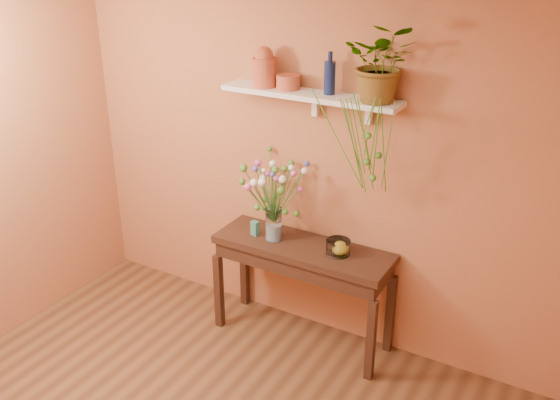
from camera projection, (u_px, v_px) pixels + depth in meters
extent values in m
plane|color=silver|center=(83.00, 1.00, 2.40)|extent=(4.00, 4.00, 0.00)
cube|color=#A95B40|center=(310.00, 166.00, 4.53)|extent=(4.00, 0.04, 2.70)
cube|color=#3B1F16|center=(303.00, 248.00, 4.54)|extent=(1.35, 0.43, 0.06)
cube|color=#3B1F16|center=(303.00, 259.00, 4.58)|extent=(1.30, 0.40, 0.12)
cube|color=#3B1F16|center=(219.00, 291.00, 4.87)|extent=(0.06, 0.06, 0.65)
cube|color=#3B1F16|center=(371.00, 341.00, 4.29)|extent=(0.06, 0.06, 0.65)
cube|color=#3B1F16|center=(245.00, 270.00, 5.17)|extent=(0.06, 0.06, 0.65)
cube|color=#3B1F16|center=(390.00, 314.00, 4.59)|extent=(0.06, 0.06, 0.65)
cube|color=white|center=(310.00, 95.00, 4.18)|extent=(1.30, 0.24, 0.04)
cube|color=white|center=(316.00, 105.00, 4.29)|extent=(0.04, 0.05, 0.15)
cube|color=white|center=(369.00, 113.00, 4.11)|extent=(0.04, 0.05, 0.15)
cylinder|color=#B7492F|center=(264.00, 73.00, 4.28)|extent=(0.21, 0.21, 0.20)
sphere|color=#B7492F|center=(264.00, 56.00, 4.24)|extent=(0.13, 0.13, 0.13)
cylinder|color=#B7492F|center=(288.00, 82.00, 4.24)|extent=(0.21, 0.21, 0.10)
cylinder|color=#0F1C45|center=(330.00, 78.00, 4.09)|extent=(0.10, 0.10, 0.22)
cylinder|color=#0F1C45|center=(330.00, 56.00, 4.03)|extent=(0.04, 0.04, 0.07)
imported|color=#478128|center=(382.00, 63.00, 3.85)|extent=(0.53, 0.48, 0.50)
cylinder|color=#478128|center=(388.00, 146.00, 3.83)|extent=(0.10, 0.14, 0.61)
cylinder|color=#33891C|center=(366.00, 146.00, 3.91)|extent=(0.06, 0.23, 0.67)
cylinder|color=#33891C|center=(374.00, 136.00, 3.86)|extent=(0.10, 0.12, 0.51)
cylinder|color=#478128|center=(358.00, 137.00, 3.90)|extent=(0.07, 0.17, 0.54)
cylinder|color=#33891C|center=(363.00, 131.00, 3.96)|extent=(0.13, 0.08, 0.51)
cylinder|color=#33891C|center=(375.00, 149.00, 3.87)|extent=(0.16, 0.38, 0.67)
cylinder|color=#478128|center=(369.00, 119.00, 3.85)|extent=(0.11, 0.07, 0.31)
cylinder|color=#33891C|center=(337.00, 139.00, 4.03)|extent=(0.36, 0.09, 0.66)
cylinder|color=#33891C|center=(384.00, 152.00, 3.83)|extent=(0.07, 0.36, 0.68)
cylinder|color=#478128|center=(369.00, 131.00, 3.84)|extent=(0.14, 0.22, 0.44)
cylinder|color=#33891C|center=(354.00, 148.00, 3.89)|extent=(0.03, 0.33, 0.67)
cylinder|color=#33891C|center=(356.00, 148.00, 3.91)|extent=(0.09, 0.21, 0.68)
cylinder|color=#478128|center=(353.00, 143.00, 3.90)|extent=(0.10, 0.24, 0.62)
sphere|color=#478128|center=(379.00, 155.00, 3.95)|extent=(0.05, 0.05, 0.05)
sphere|color=#478128|center=(373.00, 178.00, 4.00)|extent=(0.05, 0.05, 0.05)
sphere|color=#478128|center=(368.00, 136.00, 3.86)|extent=(0.05, 0.05, 0.05)
sphere|color=#478128|center=(367.00, 162.00, 3.97)|extent=(0.05, 0.05, 0.05)
cylinder|color=white|center=(274.00, 224.00, 4.56)|extent=(0.12, 0.12, 0.25)
cylinder|color=silver|center=(274.00, 232.00, 4.59)|extent=(0.11, 0.11, 0.12)
cylinder|color=#386B28|center=(268.00, 202.00, 4.37)|extent=(0.05, 0.23, 0.40)
sphere|color=white|center=(262.00, 182.00, 4.19)|extent=(0.06, 0.06, 0.06)
cylinder|color=#386B28|center=(273.00, 198.00, 4.41)|extent=(0.07, 0.12, 0.42)
sphere|color=#4F53C7|center=(272.00, 175.00, 4.27)|extent=(0.04, 0.04, 0.04)
cylinder|color=#386B28|center=(275.00, 196.00, 4.42)|extent=(0.07, 0.08, 0.44)
sphere|color=olive|center=(276.00, 170.00, 4.29)|extent=(0.05, 0.05, 0.05)
cylinder|color=#386B28|center=(277.00, 206.00, 4.43)|extent=(0.12, 0.10, 0.31)
sphere|color=#478128|center=(281.00, 191.00, 4.31)|extent=(0.06, 0.06, 0.06)
cylinder|color=#386B28|center=(275.00, 200.00, 4.44)|extent=(0.07, 0.06, 0.37)
sphere|color=#D84CAD|center=(277.00, 178.00, 4.33)|extent=(0.05, 0.05, 0.05)
cylinder|color=#386B28|center=(278.00, 201.00, 4.42)|extent=(0.12, 0.08, 0.38)
sphere|color=white|center=(283.00, 179.00, 4.29)|extent=(0.06, 0.06, 0.06)
cylinder|color=#386B28|center=(278.00, 201.00, 4.46)|extent=(0.09, 0.01, 0.34)
sphere|color=olive|center=(283.00, 181.00, 4.37)|extent=(0.05, 0.05, 0.05)
cylinder|color=#386B28|center=(283.00, 198.00, 4.42)|extent=(0.18, 0.03, 0.42)
sphere|color=#D84CAD|center=(294.00, 173.00, 4.29)|extent=(0.05, 0.05, 0.05)
cylinder|color=#386B28|center=(287.00, 205.00, 4.48)|extent=(0.19, 0.07, 0.28)
sphere|color=#D84CAD|center=(300.00, 189.00, 4.41)|extent=(0.04, 0.04, 0.04)
cylinder|color=#386B28|center=(289.00, 196.00, 4.48)|extent=(0.20, 0.13, 0.40)
sphere|color=white|center=(305.00, 171.00, 4.40)|extent=(0.05, 0.05, 0.05)
cylinder|color=#386B28|center=(282.00, 195.00, 4.50)|extent=(0.09, 0.13, 0.40)
sphere|color=white|center=(292.00, 168.00, 4.45)|extent=(0.05, 0.05, 0.05)
cylinder|color=#386B28|center=(290.00, 192.00, 4.51)|extent=(0.16, 0.21, 0.43)
sphere|color=#4F53C7|center=(307.00, 164.00, 4.47)|extent=(0.04, 0.04, 0.04)
cylinder|color=#386B28|center=(282.00, 192.00, 4.54)|extent=(0.04, 0.21, 0.40)
sphere|color=olive|center=(291.00, 163.00, 4.53)|extent=(0.05, 0.05, 0.05)
cylinder|color=#386B28|center=(279.00, 195.00, 4.52)|extent=(0.03, 0.13, 0.38)
sphere|color=#478128|center=(285.00, 169.00, 4.49)|extent=(0.05, 0.05, 0.05)
cylinder|color=#386B28|center=(276.00, 200.00, 4.56)|extent=(0.05, 0.16, 0.28)
sphere|color=#D84CAD|center=(279.00, 179.00, 4.58)|extent=(0.05, 0.05, 0.05)
cylinder|color=#386B28|center=(273.00, 192.00, 4.54)|extent=(0.09, 0.14, 0.40)
sphere|color=white|center=(273.00, 164.00, 4.54)|extent=(0.05, 0.05, 0.05)
cylinder|color=#386B28|center=(272.00, 185.00, 4.58)|extent=(0.16, 0.23, 0.48)
sphere|color=olive|center=(270.00, 149.00, 4.61)|extent=(0.04, 0.04, 0.04)
cylinder|color=#386B28|center=(271.00, 197.00, 4.59)|extent=(0.14, 0.17, 0.31)
sphere|color=#D84CAD|center=(268.00, 173.00, 4.62)|extent=(0.05, 0.05, 0.05)
cylinder|color=#386B28|center=(266.00, 192.00, 4.55)|extent=(0.19, 0.10, 0.40)
sphere|color=#D84CAD|center=(258.00, 163.00, 4.54)|extent=(0.05, 0.05, 0.05)
cylinder|color=#386B28|center=(268.00, 199.00, 4.52)|extent=(0.11, 0.03, 0.32)
sphere|color=white|center=(263.00, 178.00, 4.49)|extent=(0.06, 0.06, 0.06)
cylinder|color=#386B28|center=(269.00, 196.00, 4.49)|extent=(0.09, 0.01, 0.39)
sphere|color=white|center=(264.00, 170.00, 4.44)|extent=(0.04, 0.04, 0.04)
cylinder|color=#386B28|center=(265.00, 195.00, 4.50)|extent=(0.15, 0.03, 0.40)
sphere|color=#4F53C7|center=(255.00, 169.00, 4.44)|extent=(0.04, 0.04, 0.04)
cylinder|color=#386B28|center=(258.00, 201.00, 4.50)|extent=(0.21, 0.10, 0.31)
sphere|color=olive|center=(242.00, 182.00, 4.45)|extent=(0.05, 0.05, 0.05)
cylinder|color=#386B28|center=(259.00, 195.00, 4.44)|extent=(0.16, 0.16, 0.45)
sphere|color=#478128|center=(243.00, 168.00, 4.32)|extent=(0.06, 0.06, 0.06)
cylinder|color=#386B28|center=(261.00, 204.00, 4.46)|extent=(0.12, 0.16, 0.31)
sphere|color=#D84CAD|center=(248.00, 187.00, 4.36)|extent=(0.05, 0.05, 0.05)
cylinder|color=#386B28|center=(264.00, 202.00, 4.42)|extent=(0.06, 0.19, 0.36)
sphere|color=white|center=(254.00, 183.00, 4.29)|extent=(0.06, 0.06, 0.06)
sphere|color=#478128|center=(285.00, 212.00, 4.47)|extent=(0.05, 0.05, 0.05)
sphere|color=#478128|center=(257.00, 208.00, 4.48)|extent=(0.05, 0.05, 0.05)
sphere|color=#478128|center=(296.00, 214.00, 4.49)|extent=(0.05, 0.05, 0.05)
sphere|color=#478128|center=(275.00, 196.00, 4.53)|extent=(0.05, 0.05, 0.05)
sphere|color=#478128|center=(264.00, 208.00, 4.60)|extent=(0.05, 0.05, 0.05)
sphere|color=#478128|center=(265.00, 199.00, 4.56)|extent=(0.05, 0.05, 0.05)
cylinder|color=white|center=(338.00, 247.00, 4.39)|extent=(0.18, 0.18, 0.11)
cylinder|color=white|center=(338.00, 253.00, 4.40)|extent=(0.17, 0.17, 0.01)
sphere|color=yellow|center=(340.00, 248.00, 4.38)|extent=(0.08, 0.08, 0.08)
cube|color=#2B5F82|center=(255.00, 228.00, 4.66)|extent=(0.06, 0.05, 0.11)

